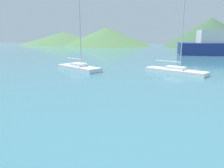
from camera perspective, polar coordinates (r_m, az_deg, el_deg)
sailboat_inner at (r=27.13m, az=16.24°, el=3.44°), size 7.51×4.67×9.39m
sailboat_middle at (r=29.01m, az=-8.64°, el=4.43°), size 7.15×5.03×10.82m
hill_west at (r=116.20m, az=-12.48°, el=11.55°), size 43.82×43.82×6.17m
hill_central at (r=100.95m, az=-1.34°, el=12.27°), size 40.36×40.36×8.05m
hill_east at (r=99.40m, az=24.37°, el=12.21°), size 37.70×37.70×11.59m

